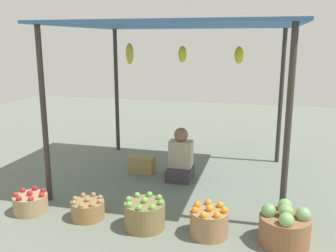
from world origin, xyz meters
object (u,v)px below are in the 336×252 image
object	(u,v)px
vendor_person	(181,159)
basket_potatoes	(88,209)
basket_red_apples	(31,203)
basket_cabbages	(285,227)
basket_green_apples	(145,214)
basket_oranges	(209,222)
wooden_crate_near_vendor	(142,164)

from	to	relation	value
vendor_person	basket_potatoes	world-z (taller)	vendor_person
basket_red_apples	basket_cabbages	size ratio (longest dim) A/B	0.79
basket_potatoes	basket_green_apples	distance (m)	0.72
vendor_person	basket_green_apples	bearing A→B (deg)	-91.71
basket_oranges	basket_cabbages	bearing A→B (deg)	3.14
basket_potatoes	basket_oranges	size ratio (longest dim) A/B	0.95
basket_red_apples	basket_potatoes	xyz separation A→B (m)	(0.74, 0.03, -0.01)
vendor_person	basket_red_apples	distance (m)	2.18
basket_oranges	basket_cabbages	xyz separation A→B (m)	(0.77, 0.04, 0.03)
basket_red_apples	wooden_crate_near_vendor	world-z (taller)	basket_red_apples
wooden_crate_near_vendor	vendor_person	bearing A→B (deg)	-10.36
basket_potatoes	basket_cabbages	distance (m)	2.21
basket_red_apples	basket_cabbages	bearing A→B (deg)	0.66
basket_red_apples	basket_potatoes	world-z (taller)	basket_red_apples
vendor_person	wooden_crate_near_vendor	distance (m)	0.68
vendor_person	basket_red_apples	size ratio (longest dim) A/B	1.92
wooden_crate_near_vendor	basket_oranges	bearing A→B (deg)	-52.15
wooden_crate_near_vendor	basket_cabbages	bearing A→B (deg)	-38.34
basket_potatoes	basket_oranges	bearing A→B (deg)	-1.61
basket_cabbages	basket_green_apples	bearing A→B (deg)	-177.92
basket_cabbages	basket_oranges	bearing A→B (deg)	-176.86
vendor_person	basket_green_apples	distance (m)	1.59
vendor_person	basket_potatoes	size ratio (longest dim) A/B	2.01
basket_potatoes	basket_oranges	xyz separation A→B (m)	(1.43, -0.04, 0.04)
basket_red_apples	wooden_crate_near_vendor	xyz separation A→B (m)	(0.86, 1.68, 0.01)
basket_green_apples	basket_oranges	xyz separation A→B (m)	(0.72, 0.01, -0.00)
basket_red_apples	basket_green_apples	bearing A→B (deg)	-0.79
vendor_person	wooden_crate_near_vendor	world-z (taller)	vendor_person
basket_oranges	wooden_crate_near_vendor	size ratio (longest dim) A/B	1.06
basket_oranges	basket_cabbages	size ratio (longest dim) A/B	0.79
basket_green_apples	wooden_crate_near_vendor	bearing A→B (deg)	109.39
basket_potatoes	basket_green_apples	size ratio (longest dim) A/B	0.86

